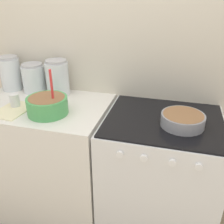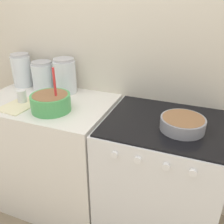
{
  "view_description": "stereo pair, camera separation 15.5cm",
  "coord_description": "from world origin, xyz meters",
  "px_view_note": "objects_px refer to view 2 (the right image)",
  "views": [
    {
      "loc": [
        0.43,
        -1.11,
        1.68
      ],
      "look_at": [
        0.08,
        0.23,
        0.99
      ],
      "focal_mm": 40.0,
      "sensor_mm": 36.0,
      "label": 1
    },
    {
      "loc": [
        0.58,
        -1.06,
        1.68
      ],
      "look_at": [
        0.08,
        0.23,
        0.99
      ],
      "focal_mm": 40.0,
      "sensor_mm": 36.0,
      "label": 2
    }
  ],
  "objects_px": {
    "storage_jar_left": "(22,72)",
    "mixing_bowl": "(51,101)",
    "storage_jar_middle": "(43,77)",
    "storage_jar_right": "(65,78)",
    "tin_can": "(22,96)",
    "stove": "(159,181)",
    "baking_pan": "(183,123)"
  },
  "relations": [
    {
      "from": "storage_jar_middle",
      "to": "tin_can",
      "type": "relative_size",
      "value": 2.4
    },
    {
      "from": "stove",
      "to": "storage_jar_left",
      "type": "xyz_separation_m",
      "value": [
        -1.24,
        0.21,
        0.59
      ]
    },
    {
      "from": "storage_jar_left",
      "to": "mixing_bowl",
      "type": "bearing_deg",
      "value": -33.85
    },
    {
      "from": "mixing_bowl",
      "to": "storage_jar_left",
      "type": "distance_m",
      "value": 0.6
    },
    {
      "from": "storage_jar_middle",
      "to": "storage_jar_right",
      "type": "height_order",
      "value": "storage_jar_right"
    },
    {
      "from": "storage_jar_middle",
      "to": "storage_jar_right",
      "type": "xyz_separation_m",
      "value": [
        0.2,
        0.0,
        0.02
      ]
    },
    {
      "from": "baking_pan",
      "to": "stove",
      "type": "bearing_deg",
      "value": 152.22
    },
    {
      "from": "mixing_bowl",
      "to": "storage_jar_right",
      "type": "relative_size",
      "value": 1.12
    },
    {
      "from": "baking_pan",
      "to": "tin_can",
      "type": "relative_size",
      "value": 2.74
    },
    {
      "from": "storage_jar_middle",
      "to": "stove",
      "type": "bearing_deg",
      "value": -11.75
    },
    {
      "from": "mixing_bowl",
      "to": "stove",
      "type": "bearing_deg",
      "value": 8.86
    },
    {
      "from": "mixing_bowl",
      "to": "tin_can",
      "type": "xyz_separation_m",
      "value": [
        -0.27,
        0.04,
        -0.02
      ]
    },
    {
      "from": "storage_jar_left",
      "to": "storage_jar_middle",
      "type": "xyz_separation_m",
      "value": [
        0.2,
        0.0,
        -0.02
      ]
    },
    {
      "from": "stove",
      "to": "baking_pan",
      "type": "xyz_separation_m",
      "value": [
        0.11,
        -0.06,
        0.51
      ]
    },
    {
      "from": "mixing_bowl",
      "to": "baking_pan",
      "type": "relative_size",
      "value": 1.17
    },
    {
      "from": "storage_jar_left",
      "to": "storage_jar_middle",
      "type": "relative_size",
      "value": 1.19
    },
    {
      "from": "stove",
      "to": "tin_can",
      "type": "height_order",
      "value": "tin_can"
    },
    {
      "from": "tin_can",
      "to": "mixing_bowl",
      "type": "bearing_deg",
      "value": -7.75
    },
    {
      "from": "mixing_bowl",
      "to": "storage_jar_middle",
      "type": "height_order",
      "value": "mixing_bowl"
    },
    {
      "from": "stove",
      "to": "mixing_bowl",
      "type": "height_order",
      "value": "mixing_bowl"
    },
    {
      "from": "mixing_bowl",
      "to": "baking_pan",
      "type": "xyz_separation_m",
      "value": [
        0.85,
        0.06,
        -0.02
      ]
    },
    {
      "from": "stove",
      "to": "storage_jar_middle",
      "type": "xyz_separation_m",
      "value": [
        -1.03,
        0.21,
        0.57
      ]
    },
    {
      "from": "baking_pan",
      "to": "storage_jar_right",
      "type": "bearing_deg",
      "value": 163.79
    },
    {
      "from": "stove",
      "to": "storage_jar_left",
      "type": "distance_m",
      "value": 1.38
    },
    {
      "from": "mixing_bowl",
      "to": "storage_jar_right",
      "type": "bearing_deg",
      "value": 104.14
    },
    {
      "from": "baking_pan",
      "to": "storage_jar_right",
      "type": "xyz_separation_m",
      "value": [
        -0.94,
        0.27,
        0.07
      ]
    },
    {
      "from": "mixing_bowl",
      "to": "storage_jar_right",
      "type": "distance_m",
      "value": 0.34
    },
    {
      "from": "baking_pan",
      "to": "storage_jar_middle",
      "type": "height_order",
      "value": "storage_jar_middle"
    },
    {
      "from": "storage_jar_left",
      "to": "stove",
      "type": "bearing_deg",
      "value": -9.84
    },
    {
      "from": "mixing_bowl",
      "to": "storage_jar_middle",
      "type": "bearing_deg",
      "value": 131.07
    },
    {
      "from": "storage_jar_middle",
      "to": "tin_can",
      "type": "distance_m",
      "value": 0.3
    },
    {
      "from": "mixing_bowl",
      "to": "storage_jar_middle",
      "type": "distance_m",
      "value": 0.44
    }
  ]
}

